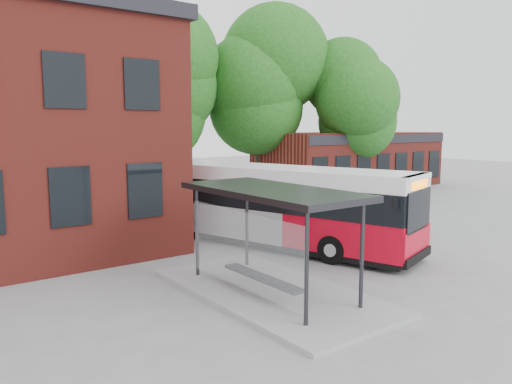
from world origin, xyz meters
TOP-DOWN VIEW (x-y plane):
  - ground at (0.00, 0.00)m, footprint 100.00×100.00m
  - shop_row at (15.00, 14.00)m, footprint 14.00×6.20m
  - bus_shelter at (-4.50, -1.00)m, footprint 3.60×7.00m
  - bike_rail at (9.28, 10.00)m, footprint 5.20×0.10m
  - tree_0 at (-6.00, 16.00)m, footprint 7.92×7.92m
  - tree_1 at (1.00, 17.00)m, footprint 7.92×7.92m
  - tree_2 at (8.00, 16.00)m, footprint 7.92×7.92m
  - tree_3 at (13.00, 12.00)m, footprint 7.04×7.04m
  - city_bus at (-1.03, 3.62)m, footprint 5.84×11.96m
  - bicycle_0 at (7.50, 9.89)m, footprint 1.85×0.69m
  - bicycle_2 at (8.54, 9.55)m, footprint 2.00×1.24m
  - bicycle_3 at (9.27, 10.74)m, footprint 1.91×0.95m
  - bicycle_4 at (10.26, 10.98)m, footprint 1.78×0.90m
  - bicycle_5 at (10.95, 10.09)m, footprint 1.74×0.53m
  - bicycle_6 at (10.90, 10.55)m, footprint 1.57×0.57m
  - bicycle_7 at (11.96, 10.62)m, footprint 1.80×0.82m

SIDE VIEW (x-z plane):
  - ground at x=0.00m, z-range 0.00..0.00m
  - bike_rail at x=9.28m, z-range 0.00..0.38m
  - bicycle_6 at x=10.90m, z-range 0.00..0.82m
  - bicycle_4 at x=10.26m, z-range 0.00..0.89m
  - bicycle_0 at x=7.50m, z-range 0.00..0.96m
  - bicycle_2 at x=8.54m, z-range 0.00..0.99m
  - bicycle_5 at x=10.95m, z-range 0.00..1.04m
  - bicycle_7 at x=11.96m, z-range 0.00..1.04m
  - bicycle_3 at x=9.27m, z-range 0.00..1.10m
  - bus_shelter at x=-4.50m, z-range 0.00..2.90m
  - city_bus at x=-1.03m, z-range 0.00..2.98m
  - shop_row at x=15.00m, z-range 0.00..4.00m
  - tree_3 at x=13.00m, z-range 0.00..9.28m
  - tree_1 at x=1.00m, z-range 0.00..10.40m
  - tree_0 at x=-6.00m, z-range 0.00..11.00m
  - tree_2 at x=8.00m, z-range 0.00..11.00m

